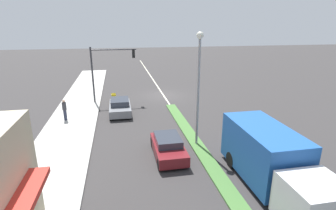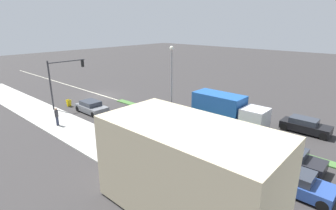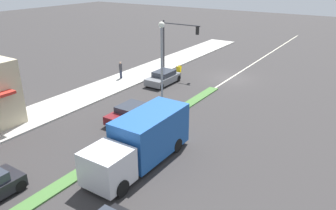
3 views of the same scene
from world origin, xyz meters
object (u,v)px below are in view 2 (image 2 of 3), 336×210
warning_aframe_sign (69,103)px  suv_black (305,126)px  coupe_blue (295,181)px  traffic_signal_main (62,75)px  suv_grey (92,107)px  street_lamp (172,73)px  pedestrian (57,116)px  delivery_truck (226,109)px  sedan_dark (289,157)px  sedan_maroon (166,119)px

warning_aframe_sign → suv_black: size_ratio=0.20×
warning_aframe_sign → coupe_blue: (-0.60, 25.70, 0.23)m
traffic_signal_main → suv_grey: bearing=106.0°
street_lamp → pedestrian: bearing=-33.5°
pedestrian → traffic_signal_main: bearing=-123.9°
coupe_blue → suv_grey: coupe_blue is taller
delivery_truck → suv_grey: delivery_truck is taller
pedestrian → warning_aframe_sign: pedestrian is taller
sedan_dark → traffic_signal_main: bearing=-80.8°
traffic_signal_main → delivery_truck: size_ratio=0.75×
suv_grey → sedan_maroon: (-2.80, 8.77, -0.02)m
pedestrian → warning_aframe_sign: (-3.97, -5.24, -0.63)m
suv_black → suv_grey: suv_black is taller
traffic_signal_main → coupe_blue: bearing=92.5°
traffic_signal_main → suv_black: size_ratio=1.34×
delivery_truck → sedan_maroon: size_ratio=1.96×
warning_aframe_sign → delivery_truck: 18.67m
delivery_truck → suv_black: (-2.80, 6.61, -0.82)m
warning_aframe_sign → suv_black: suv_black is taller
street_lamp → coupe_blue: (5.00, 14.12, -4.12)m
traffic_signal_main → sedan_dark: 24.87m
pedestrian → suv_black: 23.39m
suv_grey → sedan_maroon: 9.20m
sedan_dark → suv_grey: 20.62m
delivery_truck → sedan_dark: delivery_truck is taller
street_lamp → suv_grey: size_ratio=1.85×
suv_black → suv_grey: size_ratio=1.05×
sedan_maroon → sedan_dark: bearing=90.0°
traffic_signal_main → sedan_maroon: traffic_signal_main is taller
traffic_signal_main → suv_grey: traffic_signal_main is taller
pedestrian → suv_grey: (-4.57, -1.21, -0.43)m
traffic_signal_main → street_lamp: street_lamp is taller
traffic_signal_main → suv_grey: (-1.12, 3.91, -3.27)m
pedestrian → coupe_blue: pedestrian is taller
sedan_dark → sedan_maroon: sedan_dark is taller
sedan_dark → coupe_blue: bearing=23.9°
delivery_truck → suv_grey: 14.80m
coupe_blue → sedan_maroon: size_ratio=1.09×
street_lamp → warning_aframe_sign: 13.58m
sedan_maroon → suv_grey: bearing=-72.3°
suv_grey → traffic_signal_main: bearing=-74.0°
traffic_signal_main → coupe_blue: size_ratio=1.34×
coupe_blue → suv_grey: size_ratio=1.05×
delivery_truck → warning_aframe_sign: bearing=-65.3°
warning_aframe_sign → suv_grey: 4.08m
sedan_dark → suv_black: bearing=-172.7°
delivery_truck → sedan_maroon: delivery_truck is taller
warning_aframe_sign → coupe_blue: size_ratio=0.20×
traffic_signal_main → sedan_dark: bearing=99.2°
suv_black → street_lamp: bearing=-67.3°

